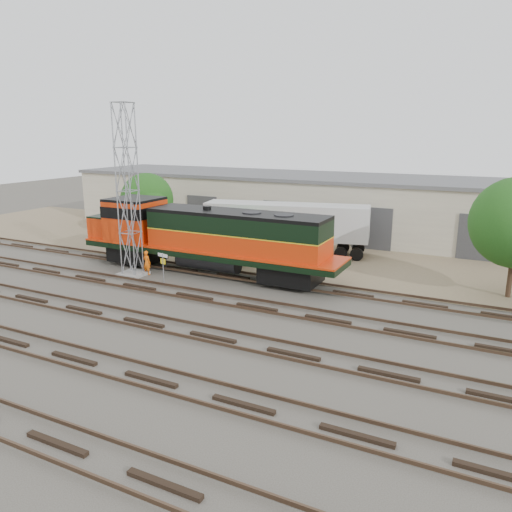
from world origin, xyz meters
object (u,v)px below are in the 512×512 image
at_px(locomotive, 203,236).
at_px(semi_trailer, 290,223).
at_px(signal_tower, 128,195).
at_px(worker, 147,263).

distance_m(locomotive, semi_trailer, 8.29).
xyz_separation_m(locomotive, semi_trailer, (2.87, 7.78, -0.10)).
distance_m(signal_tower, semi_trailer, 12.69).
xyz_separation_m(locomotive, signal_tower, (-3.96, -2.52, 2.79)).
xyz_separation_m(worker, semi_trailer, (6.11, 9.72, 1.62)).
distance_m(signal_tower, worker, 4.61).
height_order(signal_tower, semi_trailer, signal_tower).
bearing_deg(locomotive, semi_trailer, 69.77).
relative_size(worker, semi_trailer, 0.13).
xyz_separation_m(locomotive, worker, (-3.24, -1.94, -1.73)).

